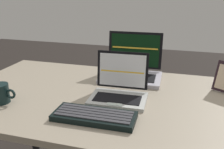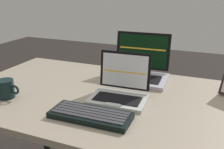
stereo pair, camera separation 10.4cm
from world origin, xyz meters
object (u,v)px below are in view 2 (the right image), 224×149
at_px(laptop_front, 120,90).
at_px(coffee_mug, 6,89).
at_px(laptop_rear, 138,70).
at_px(external_keyboard, 91,115).

bearing_deg(laptop_front, coffee_mug, -158.89).
distance_m(laptop_front, coffee_mug, 0.51).
bearing_deg(laptop_rear, coffee_mug, -135.62).
xyz_separation_m(laptop_front, external_keyboard, (-0.04, -0.21, -0.03)).
bearing_deg(laptop_front, external_keyboard, -101.96).
relative_size(laptop_rear, external_keyboard, 1.03).
bearing_deg(external_keyboard, coffee_mug, 176.81).
bearing_deg(laptop_front, laptop_rear, 90.24).
height_order(laptop_rear, coffee_mug, laptop_rear).
bearing_deg(coffee_mug, laptop_front, 21.11).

